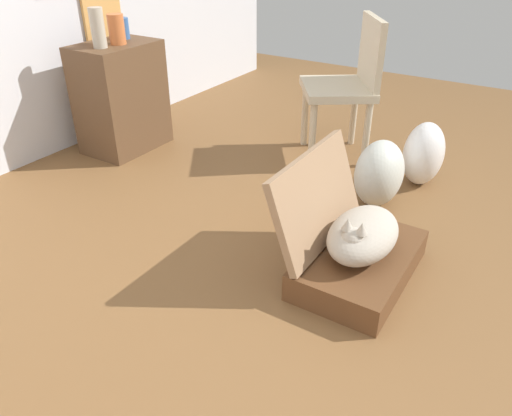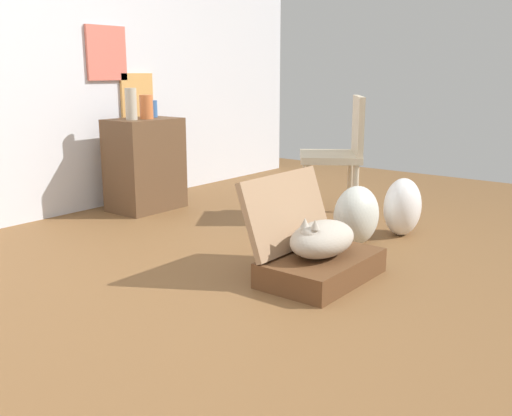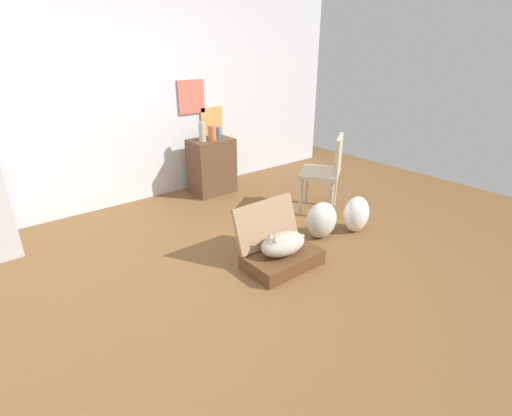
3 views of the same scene
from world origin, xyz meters
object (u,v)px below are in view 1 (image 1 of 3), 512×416
object	(u,v)px
cat	(362,235)
plastic_bag_clear	(424,154)
suitcase_base	(359,264)
plastic_bag_white	(379,173)
side_table	(121,98)
vase_round	(117,29)
vase_short	(122,28)
chair	(348,82)
vase_tall	(98,28)

from	to	relation	value
cat	plastic_bag_clear	world-z (taller)	plastic_bag_clear
suitcase_base	plastic_bag_white	world-z (taller)	plastic_bag_white
side_table	vase_round	distance (m)	0.45
plastic_bag_clear	side_table	xyz separation A→B (m)	(-0.55, 1.92, 0.17)
side_table	vase_short	size ratio (longest dim) A/B	5.40
suitcase_base	plastic_bag_clear	world-z (taller)	plastic_bag_clear
vase_round	plastic_bag_clear	bearing A→B (deg)	-73.73
plastic_bag_white	vase_round	xyz separation A→B (m)	(-0.16, 1.74, 0.62)
side_table	vase_short	bearing A→B (deg)	18.97
plastic_bag_white	vase_short	bearing A→B (deg)	90.83
plastic_bag_clear	vase_round	xyz separation A→B (m)	(-0.55, 1.88, 0.61)
vase_round	plastic_bag_white	bearing A→B (deg)	-84.68
suitcase_base	side_table	bearing A→B (deg)	75.10
cat	vase_round	size ratio (longest dim) A/B	2.86
vase_short	vase_round	distance (m)	0.17
side_table	chair	distance (m)	1.52
plastic_bag_white	plastic_bag_clear	xyz separation A→B (m)	(0.39, -0.14, 0.00)
suitcase_base	chair	size ratio (longest dim) A/B	0.74
side_table	plastic_bag_clear	bearing A→B (deg)	-74.10
suitcase_base	plastic_bag_white	distance (m)	0.71
vase_tall	suitcase_base	bearing A→B (deg)	-101.31
suitcase_base	vase_tall	world-z (taller)	vase_tall
suitcase_base	plastic_bag_clear	xyz separation A→B (m)	(1.07, 0.04, 0.13)
vase_round	chair	bearing A→B (deg)	-62.19
vase_tall	vase_round	world-z (taller)	vase_tall
vase_tall	chair	xyz separation A→B (m)	(0.82, -1.32, -0.33)
plastic_bag_white	chair	distance (m)	0.75
chair	vase_round	bearing A→B (deg)	-96.67
suitcase_base	vase_round	size ratio (longest dim) A/B	3.66
cat	vase_tall	world-z (taller)	vase_tall
cat	vase_round	xyz separation A→B (m)	(0.53, 1.91, 0.58)
suitcase_base	plastic_bag_white	bearing A→B (deg)	14.06
cat	side_table	world-z (taller)	side_table
suitcase_base	cat	bearing A→B (deg)	176.83
vase_round	side_table	bearing A→B (deg)	90.00
side_table	chair	size ratio (longest dim) A/B	0.80
suitcase_base	plastic_bag_white	xyz separation A→B (m)	(0.68, 0.17, 0.12)
vase_tall	vase_round	distance (m)	0.14
plastic_bag_clear	vase_short	world-z (taller)	vase_short
chair	suitcase_base	bearing A→B (deg)	-7.75
plastic_bag_white	vase_round	size ratio (longest dim) A/B	2.07
suitcase_base	side_table	size ratio (longest dim) A/B	0.93
side_table	vase_tall	size ratio (longest dim) A/B	3.04
side_table	vase_tall	world-z (taller)	vase_tall
plastic_bag_white	vase_round	bearing A→B (deg)	95.32
vase_short	cat	bearing A→B (deg)	-108.30
plastic_bag_white	vase_round	distance (m)	1.85
vase_tall	vase_short	distance (m)	0.29
plastic_bag_clear	vase_short	distance (m)	2.09
vase_short	plastic_bag_clear	bearing A→B (deg)	-78.18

